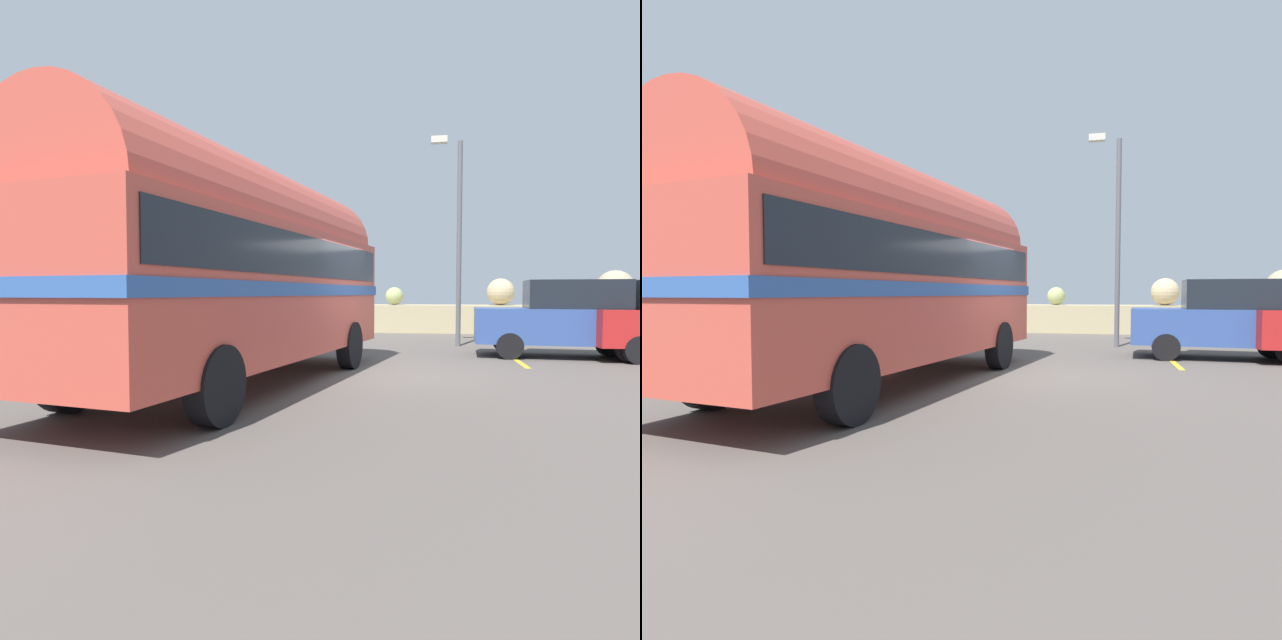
# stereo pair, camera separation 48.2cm
# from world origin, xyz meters

# --- Properties ---
(ground) EXTENTS (32.00, 26.00, 0.02)m
(ground) POSITION_xyz_m (0.00, 0.00, 0.01)
(ground) COLOR #58504A
(breakwater) EXTENTS (31.36, 2.39, 2.41)m
(breakwater) POSITION_xyz_m (0.40, 11.80, 0.67)
(breakwater) COLOR tan
(breakwater) RESTS_ON ground
(vintage_coach) EXTENTS (3.87, 8.87, 3.70)m
(vintage_coach) POSITION_xyz_m (-2.07, -1.73, 2.05)
(vintage_coach) COLOR black
(vintage_coach) RESTS_ON ground
(parked_car_nearest) EXTENTS (4.21, 1.98, 1.86)m
(parked_car_nearest) POSITION_xyz_m (4.33, 3.55, 0.97)
(parked_car_nearest) COLOR black
(parked_car_nearest) RESTS_ON ground
(lamp_post) EXTENTS (0.90, 0.79, 5.94)m
(lamp_post) POSITION_xyz_m (1.88, 5.88, 3.37)
(lamp_post) COLOR #5B5B60
(lamp_post) RESTS_ON ground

